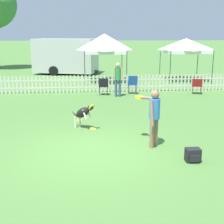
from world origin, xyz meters
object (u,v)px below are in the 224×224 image
Objects in this scene: folding_chair_blue_left at (104,85)px; canopy_tent_main at (104,44)px; frisbee_near_dog at (79,120)px; backpack_on_grass at (193,155)px; handler_person at (153,112)px; leaping_dog at (83,113)px; canopy_tent_secondary at (186,46)px; equipment_trailer at (66,56)px; folding_chair_green_right at (133,83)px; frisbee_near_handler at (93,128)px; folding_chair_center at (197,85)px; spectator_standing at (118,76)px.

canopy_tent_main reaches higher than folding_chair_blue_left.
frisbee_near_dog is 0.63× the size of backpack_on_grass.
handler_person reaches higher than leaping_dog.
canopy_tent_secondary is at bearing -169.32° from leaping_dog.
equipment_trailer is (-2.28, 8.41, 0.84)m from folding_chair_blue_left.
folding_chair_green_right is at bearing -159.48° from leaping_dog.
frisbee_near_handler is 0.08× the size of canopy_tent_secondary.
leaping_dog is (-1.86, 1.77, -0.43)m from handler_person.
frisbee_near_dog is 0.28× the size of folding_chair_center.
folding_chair_blue_left reaches higher than frisbee_near_dog.
canopy_tent_secondary reaches higher than frisbee_near_dog.
frisbee_near_handler is 0.07× the size of canopy_tent_main.
folding_chair_center is (3.76, 7.11, -0.49)m from handler_person.
spectator_standing is 0.30× the size of equipment_trailer.
spectator_standing reaches higher than leaping_dog.
frisbee_near_dog is (-2.00, 2.73, -0.95)m from handler_person.
handler_person is 1.97× the size of folding_chair_center.
equipment_trailer is (-7.66, 4.16, -0.85)m from canopy_tent_secondary.
folding_chair_green_right is at bearing 39.51° from handler_person.
handler_person reaches higher than frisbee_near_dog.
spectator_standing is at bearing 45.82° from handler_person.
leaping_dog is at bearing -81.27° from frisbee_near_dog.
folding_chair_blue_left is at bearing 17.76° from folding_chair_center.
folding_chair_green_right is at bearing 69.51° from frisbee_near_handler.
canopy_tent_secondary is at bearing 58.21° from frisbee_near_handler.
equipment_trailer is (-1.16, 12.89, 1.33)m from frisbee_near_dog.
handler_person reaches higher than folding_chair_blue_left.
equipment_trailer is at bearing -63.41° from folding_chair_green_right.
leaping_dog is 0.32× the size of canopy_tent_secondary.
frisbee_near_handler is 0.13× the size of spectator_standing.
leaping_dog is at bearing 68.84° from folding_chair_green_right.
canopy_tent_main is at bearing -72.08° from folding_chair_green_right.
equipment_trailer is (-1.31, 13.85, 0.82)m from leaping_dog.
folding_chair_green_right is at bearing -74.30° from canopy_tent_main.
frisbee_near_dog is 13.01m from equipment_trailer.
handler_person is 12.38m from canopy_tent_secondary.
equipment_trailer is at bearing 55.36° from handler_person.
frisbee_near_dog is at bearing 80.16° from handler_person.
leaping_dog is 1.02× the size of folding_chair_blue_left.
frisbee_near_handler is at bearing 71.73° from folding_chair_green_right.
frisbee_near_dog is 9.13m from canopy_tent_main.
handler_person is 11.54m from canopy_tent_main.
folding_chair_blue_left is at bearing 76.04° from frisbee_near_dog.
spectator_standing reaches higher than folding_chair_green_right.
leaping_dog is at bearing 132.18° from backpack_on_grass.
handler_person is at bearing -111.40° from canopy_tent_secondary.
equipment_trailer reaches higher than spectator_standing.
folding_chair_blue_left is (-1.63, 8.31, 0.34)m from backpack_on_grass.
spectator_standing is (-0.97, 7.91, 0.82)m from backpack_on_grass.
canopy_tent_main is 1.11× the size of canopy_tent_secondary.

